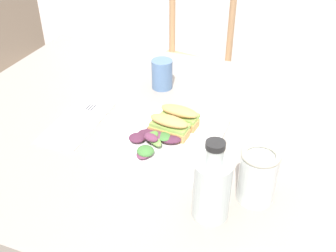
# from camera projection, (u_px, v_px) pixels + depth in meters

# --- Properties ---
(dining_table) EXTENTS (1.14, 0.97, 0.74)m
(dining_table) POSITION_uv_depth(u_px,v_px,m) (139.00, 157.00, 1.19)
(dining_table) COLOR gray
(dining_table) RESTS_ON ground
(chair_wooden_far) EXTENTS (0.47, 0.47, 0.87)m
(chair_wooden_far) POSITION_uv_depth(u_px,v_px,m) (186.00, 68.00, 2.06)
(chair_wooden_far) COLOR tan
(chair_wooden_far) RESTS_ON ground
(plate_lunch) EXTENTS (0.29, 0.29, 0.01)m
(plate_lunch) POSITION_uv_depth(u_px,v_px,m) (163.00, 139.00, 1.05)
(plate_lunch) COLOR white
(plate_lunch) RESTS_ON dining_table
(sandwich_half_front) EXTENTS (0.11, 0.06, 0.06)m
(sandwich_half_front) POSITION_uv_depth(u_px,v_px,m) (169.00, 126.00, 1.04)
(sandwich_half_front) COLOR tan
(sandwich_half_front) RESTS_ON plate_lunch
(sandwich_half_back) EXTENTS (0.11, 0.06, 0.06)m
(sandwich_half_back) POSITION_uv_depth(u_px,v_px,m) (179.00, 116.00, 1.08)
(sandwich_half_back) COLOR tan
(sandwich_half_back) RESTS_ON plate_lunch
(salad_mixed_greens) EXTENTS (0.14, 0.16, 0.04)m
(salad_mixed_greens) POSITION_uv_depth(u_px,v_px,m) (152.00, 139.00, 1.01)
(salad_mixed_greens) COLOR #4C2338
(salad_mixed_greens) RESTS_ON plate_lunch
(napkin_folded) EXTENTS (0.13, 0.25, 0.00)m
(napkin_folded) POSITION_uv_depth(u_px,v_px,m) (77.00, 122.00, 1.12)
(napkin_folded) COLOR silver
(napkin_folded) RESTS_ON dining_table
(fork_on_napkin) EXTENTS (0.03, 0.19, 0.00)m
(fork_on_napkin) POSITION_uv_depth(u_px,v_px,m) (80.00, 118.00, 1.13)
(fork_on_napkin) COLOR silver
(fork_on_napkin) RESTS_ON napkin_folded
(bottle_cold_brew) EXTENTS (0.08, 0.08, 0.18)m
(bottle_cold_brew) POSITION_uv_depth(u_px,v_px,m) (212.00, 190.00, 0.80)
(bottle_cold_brew) COLOR #472819
(bottle_cold_brew) RESTS_ON dining_table
(mason_jar_iced_tea) EXTENTS (0.08, 0.08, 0.12)m
(mason_jar_iced_tea) POSITION_uv_depth(u_px,v_px,m) (257.00, 178.00, 0.84)
(mason_jar_iced_tea) COLOR #995623
(mason_jar_iced_tea) RESTS_ON dining_table
(cup_extra_side) EXTENTS (0.07, 0.07, 0.09)m
(cup_extra_side) POSITION_uv_depth(u_px,v_px,m) (162.00, 74.00, 1.26)
(cup_extra_side) COLOR #4C6B93
(cup_extra_side) RESTS_ON dining_table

